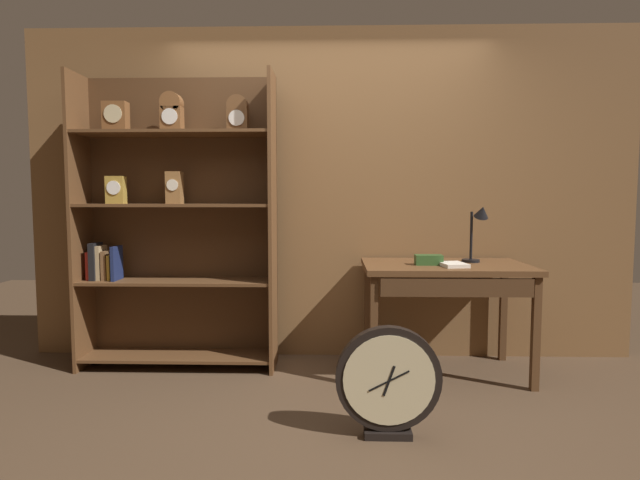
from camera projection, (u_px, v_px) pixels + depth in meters
The scene contains 8 objects.
ground_plane at pixel (327, 426), 2.84m from camera, with size 10.00×10.00×0.00m, color #4C3826.
back_wood_panel at pixel (329, 194), 4.06m from camera, with size 4.80×0.05×2.60m, color brown.
bookshelf at pixel (174, 220), 3.80m from camera, with size 1.45×0.35×2.18m.
workbench at pixel (446, 277), 3.63m from camera, with size 1.16×0.75×0.80m.
desk_lamp at pixel (478, 227), 3.70m from camera, with size 0.18×0.19×0.43m.
toolbox_small at pixel (429, 260), 3.59m from camera, with size 0.19×0.10×0.07m, color #2D5123.
open_repair_manual at pixel (453, 265), 3.51m from camera, with size 0.16×0.22×0.03m, color silver.
round_clock_large at pixel (388, 381), 2.69m from camera, with size 0.56×0.11×0.60m.
Camera 1 is at (0.04, -2.75, 1.26)m, focal length 28.64 mm.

